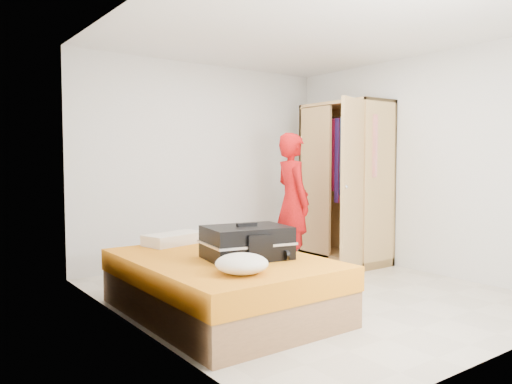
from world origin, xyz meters
TOP-DOWN VIEW (x-y plane):
  - room at (0.00, 0.00)m, footprint 4.00×4.02m
  - bed at (-1.05, -0.06)m, footprint 1.42×2.02m
  - wardrobe at (1.45, 0.85)m, footprint 1.14×1.38m
  - person at (0.60, 0.91)m, footprint 0.53×0.69m
  - suitcase at (-0.90, -0.25)m, footprint 0.79×0.64m
  - round_cushion at (-1.27, -0.70)m, footprint 0.40×0.40m
  - pillow at (-1.07, 0.79)m, footprint 0.66×0.44m

SIDE VIEW (x-z plane):
  - bed at x=-1.05m, z-range 0.00..0.50m
  - pillow at x=-1.07m, z-range 0.50..0.61m
  - round_cushion at x=-1.27m, z-range 0.50..0.65m
  - suitcase at x=-0.90m, z-range 0.48..0.79m
  - person at x=0.60m, z-range 0.00..1.67m
  - wardrobe at x=1.45m, z-range -0.05..2.05m
  - room at x=0.00m, z-range 0.00..2.60m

